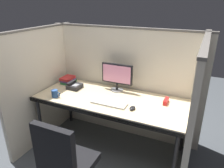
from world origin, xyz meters
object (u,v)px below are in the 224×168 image
at_px(computer_mouse, 132,108).
at_px(red_stapler, 166,101).
at_px(desk, 110,103).
at_px(monitor_center, 117,75).
at_px(keyboard_main, 109,103).
at_px(book_stack, 68,80).
at_px(coffee_mug, 55,94).
at_px(desk_phone, 74,86).

bearing_deg(computer_mouse, red_stapler, 45.00).
height_order(computer_mouse, red_stapler, red_stapler).
bearing_deg(red_stapler, desk, -165.01).
xyz_separation_m(monitor_center, keyboard_main, (0.08, -0.41, -0.20)).
xyz_separation_m(computer_mouse, book_stack, (-1.15, 0.37, 0.03)).
distance_m(coffee_mug, book_stack, 0.50).
height_order(coffee_mug, book_stack, coffee_mug).
xyz_separation_m(monitor_center, desk_phone, (-0.57, -0.18, -0.18)).
distance_m(computer_mouse, book_stack, 1.21).
bearing_deg(coffee_mug, book_stack, 106.47).
bearing_deg(desk, coffee_mug, -160.08).
xyz_separation_m(desk, desk_phone, (-0.60, 0.10, 0.08)).
bearing_deg(keyboard_main, book_stack, 156.99).
distance_m(desk, desk_phone, 0.61).
xyz_separation_m(keyboard_main, computer_mouse, (0.30, -0.01, 0.01)).
bearing_deg(book_stack, monitor_center, 3.77).
height_order(monitor_center, coffee_mug, monitor_center).
height_order(desk_phone, book_stack, book_stack).
bearing_deg(coffee_mug, keyboard_main, 9.31).
relative_size(computer_mouse, red_stapler, 0.64).
bearing_deg(keyboard_main, computer_mouse, -2.53).
relative_size(keyboard_main, coffee_mug, 3.41).
relative_size(desk, book_stack, 8.65).
bearing_deg(coffee_mug, red_stapler, 17.49).
xyz_separation_m(red_stapler, book_stack, (-1.46, 0.06, 0.02)).
bearing_deg(red_stapler, keyboard_main, -153.89).
distance_m(desk_phone, book_stack, 0.24).
bearing_deg(coffee_mug, desk, 19.92).
bearing_deg(keyboard_main, monitor_center, 100.78).
xyz_separation_m(monitor_center, computer_mouse, (0.38, -0.42, -0.20)).
bearing_deg(computer_mouse, monitor_center, 131.63).
xyz_separation_m(monitor_center, coffee_mug, (-0.63, -0.53, -0.17)).
distance_m(monitor_center, desk_phone, 0.62).
height_order(computer_mouse, desk_phone, desk_phone).
bearing_deg(keyboard_main, red_stapler, 26.11).
bearing_deg(monitor_center, desk, -83.82).
relative_size(monitor_center, coffee_mug, 3.41).
bearing_deg(red_stapler, monitor_center, 170.85).
distance_m(desk, book_stack, 0.84).
bearing_deg(desk, desk_phone, 170.14).
relative_size(desk, computer_mouse, 19.79).
bearing_deg(coffee_mug, desk_phone, 80.06).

